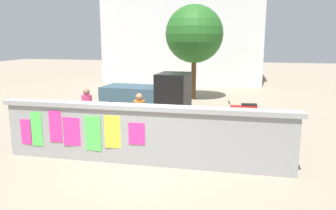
# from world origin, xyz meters

# --- Properties ---
(ground) EXTENTS (60.00, 60.00, 0.00)m
(ground) POSITION_xyz_m (0.00, 8.00, 0.00)
(ground) COLOR gray
(poster_wall) EXTENTS (7.82, 0.42, 1.57)m
(poster_wall) POSITION_xyz_m (-0.01, -0.00, 0.81)
(poster_wall) COLOR gray
(poster_wall) RESTS_ON ground
(auto_rickshaw_truck) EXTENTS (3.70, 1.76, 1.85)m
(auto_rickshaw_truck) POSITION_xyz_m (-1.22, 5.22, 0.90)
(auto_rickshaw_truck) COLOR black
(auto_rickshaw_truck) RESTS_ON ground
(motorcycle) EXTENTS (1.90, 0.56, 0.87)m
(motorcycle) POSITION_xyz_m (2.62, 4.68, 0.46)
(motorcycle) COLOR black
(motorcycle) RESTS_ON ground
(bicycle_near) EXTENTS (1.66, 0.58, 0.95)m
(bicycle_near) POSITION_xyz_m (2.72, 1.69, 0.36)
(bicycle_near) COLOR black
(bicycle_near) RESTS_ON ground
(bicycle_far) EXTENTS (1.71, 0.44, 0.95)m
(bicycle_far) POSITION_xyz_m (1.08, 2.65, 0.36)
(bicycle_far) COLOR black
(bicycle_far) RESTS_ON ground
(person_walking) EXTENTS (0.47, 0.47, 1.62)m
(person_walking) POSITION_xyz_m (-0.55, 1.47, 0.99)
(person_walking) COLOR #D83F72
(person_walking) RESTS_ON ground
(person_bystander) EXTENTS (0.47, 0.47, 1.62)m
(person_bystander) POSITION_xyz_m (-2.52, 2.01, 0.99)
(person_bystander) COLOR purple
(person_bystander) RESTS_ON ground
(tree_roadside) EXTENTS (3.00, 3.00, 4.94)m
(tree_roadside) POSITION_xyz_m (-0.01, 9.58, 3.42)
(tree_roadside) COLOR brown
(tree_roadside) RESTS_ON ground
(building_background) EXTENTS (11.45, 4.58, 8.65)m
(building_background) POSITION_xyz_m (-1.74, 16.61, 4.35)
(building_background) COLOR silver
(building_background) RESTS_ON ground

